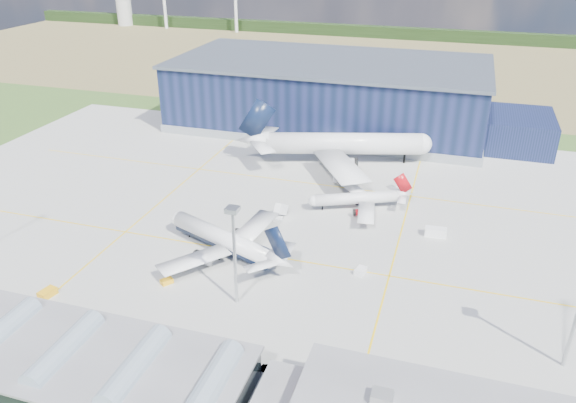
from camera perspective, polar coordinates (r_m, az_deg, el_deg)
The scene contains 19 objects.
ground at distance 150.28m, azimuth -4.45°, elevation -3.01°, with size 600.00×600.00×0.00m, color #375921.
apron at distance 158.45m, azimuth -3.13°, elevation -1.32°, with size 220.00×160.00×0.08m.
farmland at distance 352.67m, azimuth 9.10°, elevation 13.89°, with size 600.00×220.00×0.01m, color olive.
treeline at distance 429.92m, azimuth 10.91°, elevation 16.48°, with size 600.00×8.00×8.00m, color black.
hangar at distance 229.66m, azimuth 4.93°, elevation 10.55°, with size 145.00×62.00×26.10m.
glass_concourse at distance 108.56m, azimuth -19.96°, elevation -15.48°, with size 78.00×23.00×8.60m.
light_mast_center at distance 115.25m, azimuth -5.52°, elevation -3.97°, with size 2.60×2.60×23.00m.
airliner_navy at distance 137.78m, azimuth -6.69°, elevation -2.88°, with size 40.24×39.37×13.12m, color white, non-canonical shape.
airliner_red at distance 160.56m, azimuth 6.94°, elevation 0.89°, with size 30.83×30.16×10.05m, color white, non-canonical shape.
airliner_widebody at distance 190.32m, azimuth 5.74°, elevation 6.96°, with size 66.72×65.27×21.76m, color white, non-canonical shape.
gse_tug_a at distance 135.29m, azimuth -23.24°, elevation -8.55°, with size 2.33×3.82×1.59m, color #F8AD15.
gse_tug_b at distance 131.58m, azimuth -12.22°, elevation -7.94°, with size 1.78×2.68×1.16m, color #F8AD15.
gse_van_a at distance 151.84m, azimuth 14.77°, elevation -3.02°, with size 2.42×5.55×2.42m, color white.
gse_cart_a at distance 133.10m, azimuth 7.38°, elevation -7.02°, with size 2.11×3.16×1.37m, color white.
gse_tug_c at distance 207.98m, azimuth -2.36°, elevation 5.79°, with size 2.08×3.33×1.46m, color #F8AD15.
gse_cart_b at distance 201.30m, azimuth 4.59°, elevation 4.97°, with size 1.77×2.65×1.15m, color white.
airstair at distance 156.31m, azimuth -0.73°, elevation -1.08°, with size 1.87×4.68×2.99m, color white.
car_a at distance 104.12m, azimuth 4.47°, elevation -17.97°, with size 1.59×3.95×1.35m, color #99999E.
car_b at distance 106.47m, azimuth -1.90°, elevation -16.75°, with size 1.24×3.55×1.17m, color #99999E.
Camera 1 is at (50.21, -121.35, 73.04)m, focal length 35.00 mm.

